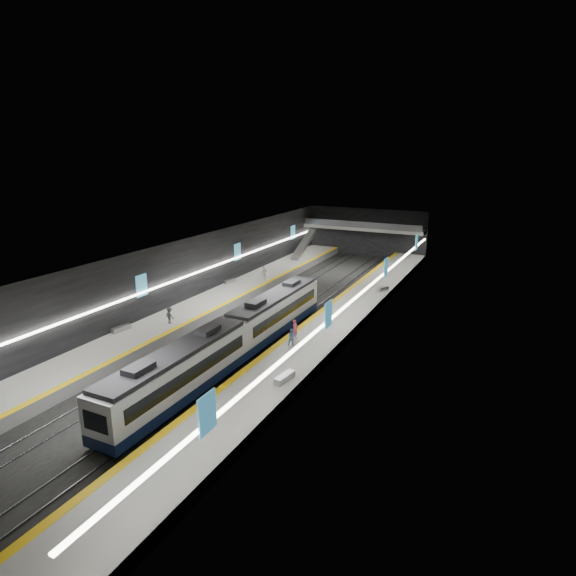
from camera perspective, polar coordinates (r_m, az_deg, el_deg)
The scene contains 26 objects.
ground at distance 51.81m, azimuth -2.35°, elevation -3.62°, with size 70.00×70.00×0.00m, color black.
ceiling at distance 49.68m, azimuth -2.45°, elevation 5.10°, with size 20.00×70.00×0.04m, color beige.
wall_left at distance 55.90m, azimuth -11.47°, elevation 1.84°, with size 0.04×70.00×8.00m, color black.
wall_right at distance 46.86m, azimuth 8.43°, elevation -0.80°, with size 0.04×70.00×8.00m, color black.
wall_back at distance 82.37m, azimuth 9.29°, elevation 6.51°, with size 20.00×0.04×8.00m, color black.
platform_left at distance 55.43m, azimuth -9.20°, elevation -1.94°, with size 5.00×70.00×1.00m, color slate.
tile_surface_left at distance 55.27m, azimuth -9.23°, elevation -1.44°, with size 5.00×70.00×0.02m, color #9B9B97.
tactile_strip_left at distance 54.08m, azimuth -7.32°, elevation -1.74°, with size 0.60×70.00×0.02m, color yellow.
platform_right at distance 48.73m, azimuth 5.46°, elevation -4.36°, with size 5.00×70.00×1.00m, color slate.
tile_surface_right at distance 48.56m, azimuth 5.48°, elevation -3.80°, with size 5.00×70.00×0.02m, color #9B9B97.
tactile_strip_right at distance 49.31m, azimuth 3.08°, elevation -3.42°, with size 0.60×70.00×0.02m, color yellow.
rails at distance 51.79m, azimuth -2.35°, elevation -3.56°, with size 6.52×70.00×0.12m.
train at distance 41.22m, azimuth -6.39°, elevation -5.78°, with size 2.69×30.04×3.60m.
ad_posters at distance 51.32m, azimuth -1.88°, elevation 1.45°, with size 19.94×53.50×2.20m.
cove_light_left at distance 55.83m, azimuth -11.29°, elevation 1.62°, with size 0.25×68.60×0.12m, color white.
cove_light_right at distance 46.97m, azimuth 8.19°, elevation -1.00°, with size 0.25×68.60×0.12m, color white.
mezzanine_bridge at distance 80.25m, azimuth 8.89°, elevation 7.03°, with size 20.00×3.00×1.50m.
escalator at distance 76.82m, azimuth 1.90°, elevation 5.19°, with size 1.20×8.00×0.60m, color #99999E.
bench_left_near at distance 48.11m, azimuth -19.16°, elevation -4.56°, with size 0.55×1.98×0.48m, color #99999E.
bench_left_far at distance 61.99m, azimuth -6.90°, elevation 0.79°, with size 0.47×1.69×0.41m, color #99999E.
bench_right_near at distance 36.18m, azimuth -0.40°, elevation -10.58°, with size 0.57×2.07×0.50m, color #99999E.
bench_right_far at distance 59.26m, azimuth 11.15°, elevation -0.12°, with size 0.50×1.79×0.44m, color #99999E.
passenger_right_a at distance 43.27m, azimuth 0.85°, elevation -4.98°, with size 0.67×0.44×1.84m, color #C94B5E.
passenger_right_b at distance 41.97m, azimuth 0.49°, elevation -5.87°, with size 0.76×0.60×1.57m, color #5284B3.
passenger_left_a at distance 62.37m, azimuth -2.84°, elevation 1.72°, with size 1.15×0.48×1.97m, color silver.
passenger_left_b at distance 48.58m, azimuth -13.85°, elevation -3.19°, with size 1.06×0.61×1.64m, color #3B3A41.
Camera 1 is at (23.24, -42.85, 17.55)m, focal length 30.00 mm.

